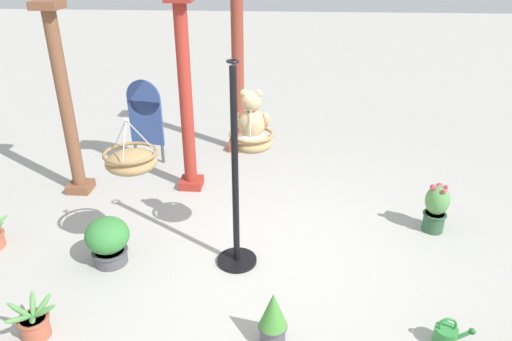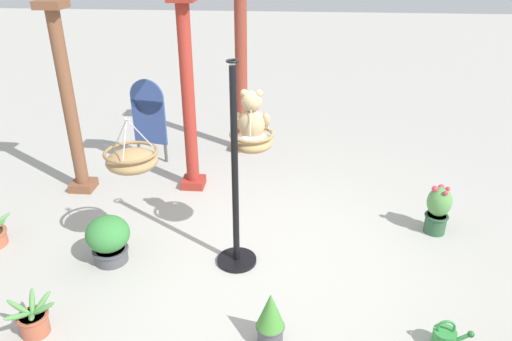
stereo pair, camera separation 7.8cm
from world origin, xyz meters
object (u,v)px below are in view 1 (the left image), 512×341
at_px(potted_plant_tall_leafy, 273,318).
at_px(potted_plant_conical_shrub, 436,207).
at_px(display_pole_central, 236,209).
at_px(greenhouse_pillar_far_back, 66,107).
at_px(teddy_bear, 252,118).
at_px(greenhouse_pillar_right, 238,62).
at_px(hanging_basket_left_high, 131,161).
at_px(potted_plant_fern_front, 34,323).
at_px(greenhouse_pillar_left, 186,102).
at_px(watering_can, 446,335).
at_px(potted_plant_small_succulent, 108,240).
at_px(hanging_basket_with_teddy, 252,140).
at_px(display_sign_board, 145,114).

xyz_separation_m(potted_plant_tall_leafy, potted_plant_conical_shrub, (1.91, 1.95, 0.05)).
bearing_deg(display_pole_central, potted_plant_conical_shrub, 18.86).
distance_m(greenhouse_pillar_far_back, potted_plant_tall_leafy, 4.01).
bearing_deg(teddy_bear, greenhouse_pillar_right, 98.65).
distance_m(hanging_basket_left_high, potted_plant_fern_front, 1.75).
bearing_deg(greenhouse_pillar_left, greenhouse_pillar_far_back, -171.90).
height_order(greenhouse_pillar_right, greenhouse_pillar_far_back, greenhouse_pillar_right).
relative_size(hanging_basket_left_high, potted_plant_conical_shrub, 0.90).
bearing_deg(greenhouse_pillar_left, potted_plant_conical_shrub, -16.32).
height_order(teddy_bear, potted_plant_tall_leafy, teddy_bear).
height_order(hanging_basket_left_high, greenhouse_pillar_left, greenhouse_pillar_left).
distance_m(greenhouse_pillar_left, potted_plant_conical_shrub, 3.46).
relative_size(hanging_basket_left_high, potted_plant_fern_front, 1.22).
distance_m(greenhouse_pillar_left, potted_plant_fern_front, 3.28).
bearing_deg(greenhouse_pillar_left, greenhouse_pillar_right, 68.68).
height_order(display_pole_central, greenhouse_pillar_far_back, greenhouse_pillar_far_back).
xyz_separation_m(hanging_basket_left_high, watering_can, (3.06, -1.12, -1.09)).
relative_size(potted_plant_fern_front, potted_plant_small_succulent, 0.85).
bearing_deg(teddy_bear, hanging_basket_with_teddy, -90.00).
distance_m(display_pole_central, hanging_basket_with_teddy, 0.75).
relative_size(display_sign_board, watering_can, 3.83).
distance_m(teddy_bear, watering_can, 2.72).
relative_size(teddy_bear, potted_plant_fern_front, 1.14).
relative_size(teddy_bear, greenhouse_pillar_right, 0.17).
bearing_deg(hanging_basket_left_high, display_sign_board, 103.38).
bearing_deg(display_sign_board, hanging_basket_left_high, -76.62).
xyz_separation_m(display_pole_central, greenhouse_pillar_far_back, (-2.41, 1.52, 0.56)).
height_order(potted_plant_fern_front, potted_plant_conical_shrub, potted_plant_conical_shrub).
bearing_deg(potted_plant_small_succulent, potted_plant_conical_shrub, 13.56).
distance_m(greenhouse_pillar_left, greenhouse_pillar_far_back, 1.58).
xyz_separation_m(potted_plant_small_succulent, watering_can, (3.38, -0.97, -0.19)).
bearing_deg(greenhouse_pillar_far_back, display_pole_central, -32.23).
distance_m(greenhouse_pillar_right, greenhouse_pillar_far_back, 2.69).
bearing_deg(greenhouse_pillar_far_back, hanging_basket_left_high, -47.98).
height_order(potted_plant_tall_leafy, potted_plant_small_succulent, potted_plant_small_succulent).
xyz_separation_m(hanging_basket_with_teddy, display_sign_board, (-1.84, 2.33, -0.57)).
relative_size(hanging_basket_with_teddy, greenhouse_pillar_left, 0.23).
bearing_deg(potted_plant_fern_front, greenhouse_pillar_right, 72.10).
xyz_separation_m(hanging_basket_left_high, potted_plant_fern_front, (-0.62, -1.27, -1.04)).
bearing_deg(potted_plant_small_succulent, potted_plant_fern_front, -105.15).
bearing_deg(watering_can, hanging_basket_left_high, 159.88).
height_order(display_pole_central, greenhouse_pillar_left, greenhouse_pillar_left).
bearing_deg(hanging_basket_with_teddy, greenhouse_pillar_left, 123.73).
height_order(potted_plant_small_succulent, watering_can, potted_plant_small_succulent).
bearing_deg(watering_can, greenhouse_pillar_left, 135.11).
bearing_deg(display_sign_board, teddy_bear, -51.45).
bearing_deg(potted_plant_conical_shrub, potted_plant_small_succulent, -166.44).
distance_m(greenhouse_pillar_right, watering_can, 5.00).
relative_size(greenhouse_pillar_left, greenhouse_pillar_right, 0.86).
relative_size(hanging_basket_with_teddy, watering_can, 1.76).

